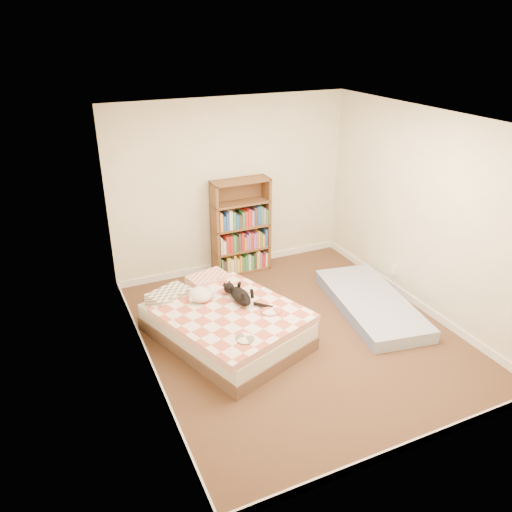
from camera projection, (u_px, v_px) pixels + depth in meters
name	position (u px, v px, depth m)	size (l,w,h in m)	color
room	(300.00, 242.00, 5.47)	(3.51, 4.01, 2.51)	#45311D
bed	(224.00, 322.00, 5.80)	(1.78, 2.11, 0.48)	brown
bookshelf	(241.00, 237.00, 7.28)	(0.84, 0.29, 1.40)	brown
floor_mattress	(371.00, 303.00, 6.44)	(0.82, 1.83, 0.16)	#7084BA
black_cat	(240.00, 295.00, 5.81)	(0.30, 0.71, 0.16)	black
white_dog	(201.00, 295.00, 5.80)	(0.40, 0.40, 0.14)	white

